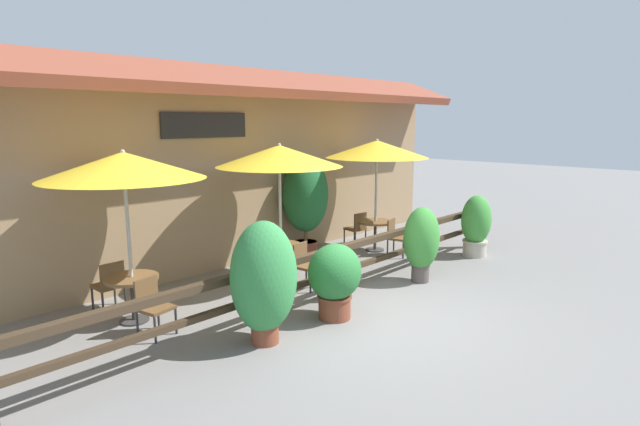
{
  "coord_description": "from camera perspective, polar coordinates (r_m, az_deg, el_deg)",
  "views": [
    {
      "loc": [
        -6.13,
        -4.51,
        3.09
      ],
      "look_at": [
        0.28,
        1.6,
        1.45
      ],
      "focal_mm": 28.0,
      "sensor_mm": 36.0,
      "label": 1
    }
  ],
  "objects": [
    {
      "name": "ground_plane",
      "position": [
        8.22,
        6.87,
        -11.66
      ],
      "size": [
        60.0,
        60.0,
        0.0
      ],
      "primitive_type": "plane",
      "color": "slate"
    },
    {
      "name": "building_facade",
      "position": [
        10.62,
        -10.95,
        5.32
      ],
      "size": [
        14.28,
        1.49,
        4.23
      ],
      "color": "#997A56",
      "rests_on": "ground"
    },
    {
      "name": "patio_railing",
      "position": [
        8.62,
        1.36,
        -5.62
      ],
      "size": [
        10.4,
        0.14,
        0.95
      ],
      "color": "#3D2D1E",
      "rests_on": "ground"
    },
    {
      "name": "patio_umbrella_near",
      "position": [
        7.95,
        -21.54,
        5.05
      ],
      "size": [
        2.4,
        2.4,
        2.68
      ],
      "color": "#B7B2A8",
      "rests_on": "ground"
    },
    {
      "name": "dining_table_near",
      "position": [
        8.31,
        -20.67,
        -7.81
      ],
      "size": [
        0.81,
        0.81,
        0.73
      ],
      "color": "brown",
      "rests_on": "ground"
    },
    {
      "name": "chair_near_streetside",
      "position": [
        7.75,
        -18.58,
        -9.84
      ],
      "size": [
        0.5,
        0.5,
        0.84
      ],
      "rotation": [
        0.0,
        0.0,
        0.2
      ],
      "color": "brown",
      "rests_on": "ground"
    },
    {
      "name": "chair_near_wallside",
      "position": [
        8.92,
        -22.91,
        -7.44
      ],
      "size": [
        0.43,
        0.43,
        0.84
      ],
      "rotation": [
        0.0,
        0.0,
        3.17
      ],
      "color": "brown",
      "rests_on": "ground"
    },
    {
      "name": "patio_umbrella_middle",
      "position": [
        9.46,
        -4.67,
        6.51
      ],
      "size": [
        2.4,
        2.4,
        2.68
      ],
      "color": "#B7B2A8",
      "rests_on": "ground"
    },
    {
      "name": "dining_table_middle",
      "position": [
        9.77,
        -4.5,
        -4.44
      ],
      "size": [
        0.81,
        0.81,
        0.73
      ],
      "color": "brown",
      "rests_on": "ground"
    },
    {
      "name": "chair_middle_streetside",
      "position": [
        9.35,
        -1.67,
        -5.77
      ],
      "size": [
        0.48,
        0.48,
        0.84
      ],
      "rotation": [
        0.0,
        0.0,
        0.14
      ],
      "color": "brown",
      "rests_on": "ground"
    },
    {
      "name": "chair_middle_wallside",
      "position": [
        10.27,
        -6.99,
        -4.35
      ],
      "size": [
        0.45,
        0.45,
        0.84
      ],
      "rotation": [
        0.0,
        0.0,
        3.22
      ],
      "color": "brown",
      "rests_on": "ground"
    },
    {
      "name": "patio_umbrella_far",
      "position": [
        11.79,
        6.52,
        7.27
      ],
      "size": [
        2.4,
        2.4,
        2.68
      ],
      "color": "#B7B2A8",
      "rests_on": "ground"
    },
    {
      "name": "dining_table_far",
      "position": [
        12.04,
        6.33,
        -1.61
      ],
      "size": [
        0.81,
        0.81,
        0.73
      ],
      "color": "brown",
      "rests_on": "ground"
    },
    {
      "name": "chair_far_streetside",
      "position": [
        11.68,
        8.68,
        -2.57
      ],
      "size": [
        0.51,
        0.51,
        0.84
      ],
      "rotation": [
        0.0,
        0.0,
        0.24
      ],
      "color": "brown",
      "rests_on": "ground"
    },
    {
      "name": "chair_far_wallside",
      "position": [
        12.49,
        4.23,
        -1.63
      ],
      "size": [
        0.47,
        0.47,
        0.84
      ],
      "rotation": [
        0.0,
        0.0,
        3.0
      ],
      "color": "brown",
      "rests_on": "ground"
    },
    {
      "name": "potted_plant_broad_leaf",
      "position": [
        7.88,
        1.69,
        -7.32
      ],
      "size": [
        0.89,
        0.8,
        1.21
      ],
      "color": "brown",
      "rests_on": "ground"
    },
    {
      "name": "potted_plant_tall_tropical",
      "position": [
        9.8,
        11.52,
        -3.12
      ],
      "size": [
        0.74,
        0.67,
        1.47
      ],
      "color": "#564C47",
      "rests_on": "ground"
    },
    {
      "name": "potted_plant_corner_fern",
      "position": [
        12.01,
        17.4,
        -1.28
      ],
      "size": [
        0.73,
        0.66,
        1.42
      ],
      "color": "#B7AD99",
      "rests_on": "ground"
    },
    {
      "name": "potted_plant_entrance_palm",
      "position": [
        6.99,
        -6.43,
        -7.51
      ],
      "size": [
        0.97,
        0.87,
        1.76
      ],
      "color": "brown",
      "rests_on": "ground"
    },
    {
      "name": "potted_plant_small_flowering",
      "position": [
        11.47,
        -1.67,
        1.85
      ],
      "size": [
        1.11,
        1.0,
        2.29
      ],
      "color": "brown",
      "rests_on": "ground"
    }
  ]
}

